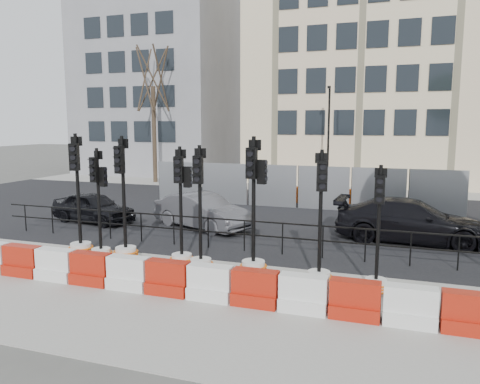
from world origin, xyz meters
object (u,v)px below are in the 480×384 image
(traffic_signal_d, at_px, (182,240))
(car_a, at_px, (93,207))
(traffic_signal_h, at_px, (377,268))
(traffic_signal_a, at_px, (80,233))
(car_c, at_px, (411,221))

(traffic_signal_d, distance_m, car_a, 7.34)
(traffic_signal_h, xyz_separation_m, car_a, (-11.05, 4.58, -0.01))
(traffic_signal_a, distance_m, car_a, 5.08)
(traffic_signal_a, xyz_separation_m, car_c, (9.21, 5.12, -0.04))
(car_c, bearing_deg, traffic_signal_h, 173.80)
(traffic_signal_h, relative_size, car_c, 0.60)
(traffic_signal_a, relative_size, car_c, 0.72)
(traffic_signal_a, distance_m, traffic_signal_d, 3.27)
(traffic_signal_a, relative_size, traffic_signal_h, 1.21)
(traffic_signal_a, height_order, traffic_signal_d, traffic_signal_a)
(traffic_signal_h, relative_size, car_a, 0.80)
(traffic_signal_d, xyz_separation_m, car_a, (-5.96, 4.28, -0.18))
(traffic_signal_a, height_order, car_c, traffic_signal_a)
(traffic_signal_a, bearing_deg, car_c, 14.03)
(traffic_signal_d, relative_size, car_c, 0.66)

